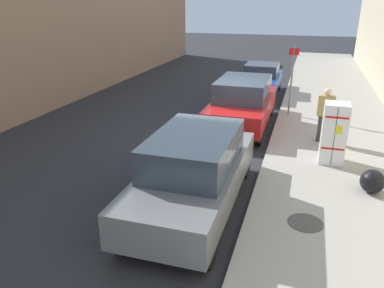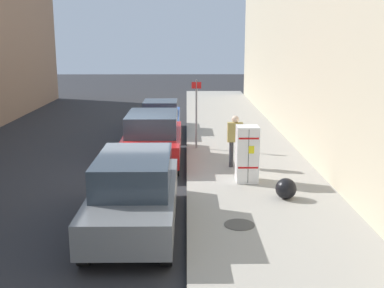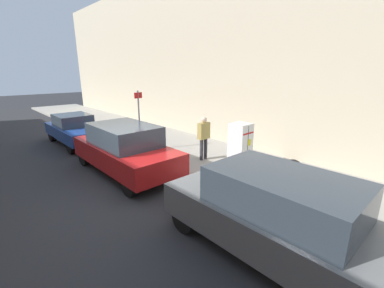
% 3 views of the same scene
% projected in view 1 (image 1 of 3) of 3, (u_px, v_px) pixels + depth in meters
% --- Properties ---
extents(ground_plane, '(80.00, 80.00, 0.00)m').
position_uv_depth(ground_plane, '(217.00, 135.00, 12.73)').
color(ground_plane, '#28282B').
extents(sidewalk_slab, '(4.16, 44.00, 0.13)m').
position_uv_depth(sidewalk_slab, '(338.00, 146.00, 11.64)').
color(sidewalk_slab, '#9E998E').
rests_on(sidewalk_slab, ground).
extents(building_facade_across, '(1.54, 37.40, 6.80)m').
position_uv_depth(building_facade_across, '(7.00, 26.00, 13.71)').
color(building_facade_across, '#937056').
rests_on(building_facade_across, ground).
extents(discarded_refrigerator, '(0.64, 0.64, 1.66)m').
position_uv_depth(discarded_refrigerator, '(334.00, 133.00, 10.04)').
color(discarded_refrigerator, white).
rests_on(discarded_refrigerator, sidewalk_slab).
extents(manhole_cover, '(0.70, 0.70, 0.02)m').
position_uv_depth(manhole_cover, '(306.00, 223.00, 7.49)').
color(manhole_cover, '#47443F').
rests_on(manhole_cover, sidewalk_slab).
extents(street_sign_post, '(0.36, 0.07, 2.60)m').
position_uv_depth(street_sign_post, '(292.00, 77.00, 14.03)').
color(street_sign_post, slate).
rests_on(street_sign_post, sidewalk_slab).
extents(trash_bag, '(0.56, 0.56, 0.56)m').
position_uv_depth(trash_bag, '(373.00, 181.00, 8.60)').
color(trash_bag, black).
rests_on(trash_bag, sidewalk_slab).
extents(pedestrian_walking_far, '(0.49, 0.23, 1.70)m').
position_uv_depth(pedestrian_walking_far, '(325.00, 111.00, 11.46)').
color(pedestrian_walking_far, '#333338').
rests_on(pedestrian_walking_far, sidewalk_slab).
extents(parked_hatchback_blue, '(1.71, 4.12, 1.46)m').
position_uv_depth(parked_hatchback_blue, '(261.00, 79.00, 17.91)').
color(parked_hatchback_blue, '#23479E').
rests_on(parked_hatchback_blue, ground).
extents(parked_suv_red, '(1.93, 4.64, 1.73)m').
position_uv_depth(parked_suv_red, '(243.00, 102.00, 13.34)').
color(parked_suv_red, red).
rests_on(parked_suv_red, ground).
extents(parked_suv_gray, '(1.85, 4.81, 1.72)m').
position_uv_depth(parked_suv_gray, '(194.00, 170.00, 8.04)').
color(parked_suv_gray, slate).
rests_on(parked_suv_gray, ground).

